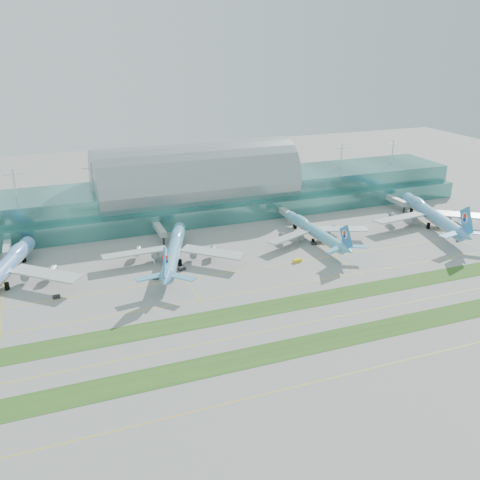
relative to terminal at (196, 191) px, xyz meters
name	(u,v)px	position (x,y,z in m)	size (l,w,h in m)	color
ground	(289,307)	(-0.01, -128.79, -14.23)	(700.00, 700.00, 0.00)	gray
terminal	(196,191)	(0.00, 0.00, 0.00)	(340.00, 69.10, 36.00)	#3D7A75
grass_strip_near	(323,342)	(-0.01, -156.79, -14.19)	(420.00, 12.00, 0.08)	#2D591E
grass_strip_far	(287,304)	(-0.01, -126.79, -14.19)	(420.00, 12.00, 0.08)	#2D591E
taxiline_a	(354,373)	(-0.01, -176.79, -14.22)	(420.00, 0.35, 0.01)	yellow
taxiline_b	(305,323)	(-0.01, -142.79, -14.22)	(420.00, 0.35, 0.01)	yellow
taxiline_c	(271,288)	(-0.01, -110.79, -14.22)	(420.00, 0.35, 0.01)	yellow
taxiline_d	(251,269)	(-0.01, -88.79, -14.22)	(420.00, 0.35, 0.01)	yellow
airliner_a	(2,270)	(-107.34, -66.36, -7.20)	(68.92, 80.17, 22.80)	#69A0E8
airliner_b	(174,249)	(-31.47, -68.03, -7.69)	(63.81, 74.30, 21.19)	#5EA5CF
airliner_c	(314,230)	(44.62, -66.53, -8.49)	(59.56, 67.52, 18.60)	#5EB7D0
airliner_d	(431,214)	(118.29, -68.85, -7.17)	(71.08, 82.05, 22.89)	#62A5D8
gse_b	(56,297)	(-86.65, -87.76, -13.55)	(2.94, 1.75, 1.35)	black
gse_c	(156,277)	(-43.88, -83.87, -13.47)	(3.50, 1.89, 1.51)	black
gse_d	(182,269)	(-30.71, -78.72, -13.46)	(3.42, 1.90, 1.54)	black
gse_e	(297,260)	(23.63, -89.05, -13.50)	(4.24, 1.93, 1.46)	yellow
gse_f	(314,244)	(41.96, -71.81, -13.61)	(2.73, 1.74, 1.23)	black
gse_g	(459,239)	(116.55, -93.95, -13.61)	(3.23, 1.57, 1.22)	black
gse_h	(458,231)	(125.69, -82.83, -13.51)	(2.81, 1.77, 1.44)	black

